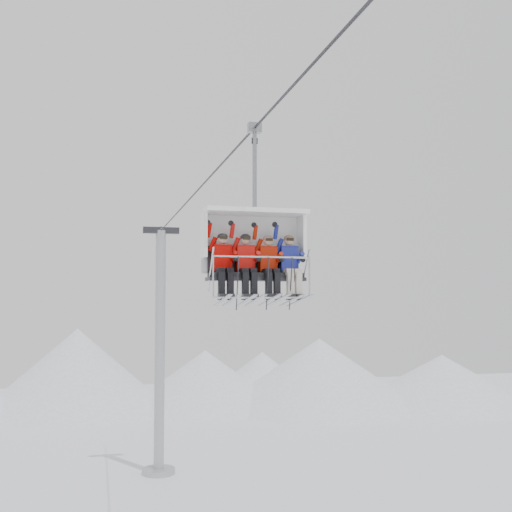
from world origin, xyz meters
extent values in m
cone|color=white|center=(-5.00, 44.00, 3.50)|extent=(16.00, 16.00, 7.00)
cone|color=white|center=(6.00, 43.00, 2.50)|extent=(14.00, 14.00, 5.00)
cone|color=white|center=(16.00, 41.00, 3.00)|extent=(18.00, 18.00, 6.00)
cone|color=white|center=(27.00, 39.00, 2.25)|extent=(16.00, 16.00, 4.50)
cone|color=white|center=(12.00, 46.00, 2.25)|extent=(12.00, 12.00, 4.50)
cylinder|color=#A3A5AA|center=(0.00, 22.00, 6.65)|extent=(0.56, 0.56, 13.30)
cylinder|color=#A3A5AA|center=(0.00, 22.00, 0.15)|extent=(1.80, 1.80, 0.30)
cube|color=#2D2D32|center=(0.00, 22.00, 13.30)|extent=(2.00, 0.35, 0.35)
cylinder|color=#2D2D32|center=(0.00, 0.00, 13.30)|extent=(0.06, 50.00, 0.06)
cube|color=black|center=(0.00, 0.03, 9.95)|extent=(2.08, 0.55, 0.10)
cube|color=black|center=(0.00, 0.29, 10.30)|extent=(2.08, 0.10, 0.60)
cube|color=#2D2D32|center=(0.00, 0.03, 9.86)|extent=(2.17, 0.60, 0.08)
cube|color=white|center=(0.00, 0.51, 10.68)|extent=(2.31, 0.10, 1.38)
cube|color=white|center=(0.00, 0.11, 11.37)|extent=(2.31, 0.90, 0.10)
cylinder|color=silver|center=(0.00, -0.52, 10.32)|extent=(2.12, 0.04, 0.04)
cylinder|color=silver|center=(0.00, -0.59, 9.45)|extent=(2.12, 0.04, 0.04)
cylinder|color=gray|center=(0.00, 0.13, 12.33)|extent=(0.10, 0.10, 1.93)
cube|color=gray|center=(0.00, 0.13, 13.30)|extent=(0.30, 0.18, 0.22)
cube|color=#BF0601|center=(-0.75, 0.07, 10.32)|extent=(0.40, 0.26, 0.59)
sphere|color=tan|center=(-0.75, 0.03, 10.74)|extent=(0.22, 0.22, 0.22)
cube|color=black|center=(-0.85, -0.37, 9.76)|extent=(0.13, 0.15, 0.47)
cube|color=black|center=(-0.66, -0.37, 9.76)|extent=(0.13, 0.15, 0.47)
cube|color=#ACAFB6|center=(-0.85, -0.47, 9.39)|extent=(0.09, 1.69, 0.26)
cube|color=#ACAFB6|center=(-0.66, -0.47, 9.39)|extent=(0.09, 1.69, 0.26)
cube|color=red|center=(-0.23, 0.07, 10.32)|extent=(0.40, 0.26, 0.59)
sphere|color=tan|center=(-0.23, 0.03, 10.74)|extent=(0.22, 0.22, 0.22)
cube|color=black|center=(-0.33, -0.37, 9.76)|extent=(0.13, 0.15, 0.47)
cube|color=black|center=(-0.14, -0.37, 9.76)|extent=(0.13, 0.15, 0.47)
cube|color=#ACAFB6|center=(-0.33, -0.47, 9.39)|extent=(0.09, 1.69, 0.26)
cube|color=#ACAFB6|center=(-0.14, -0.47, 9.39)|extent=(0.09, 1.69, 0.26)
cube|color=#AD1A05|center=(0.28, 0.07, 10.31)|extent=(0.39, 0.26, 0.57)
sphere|color=tan|center=(0.28, 0.03, 10.72)|extent=(0.21, 0.21, 0.21)
cube|color=black|center=(0.19, -0.37, 9.77)|extent=(0.13, 0.15, 0.46)
cube|color=black|center=(0.38, -0.37, 9.77)|extent=(0.13, 0.15, 0.46)
cube|color=#ACAFB6|center=(0.19, -0.47, 9.40)|extent=(0.09, 1.69, 0.26)
cube|color=#ACAFB6|center=(0.38, -0.47, 9.40)|extent=(0.09, 1.69, 0.26)
cube|color=navy|center=(0.77, 0.07, 10.32)|extent=(0.40, 0.26, 0.59)
sphere|color=tan|center=(0.77, 0.03, 10.74)|extent=(0.22, 0.22, 0.22)
cube|color=beige|center=(0.68, -0.37, 9.76)|extent=(0.13, 0.15, 0.47)
cube|color=beige|center=(0.86, -0.37, 9.76)|extent=(0.13, 0.15, 0.47)
cube|color=#ACAFB6|center=(0.68, -0.47, 9.39)|extent=(0.09, 1.69, 0.26)
cube|color=#ACAFB6|center=(0.86, -0.47, 9.39)|extent=(0.09, 1.69, 0.26)
camera|label=1|loc=(-3.41, -13.74, 9.38)|focal=45.00mm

